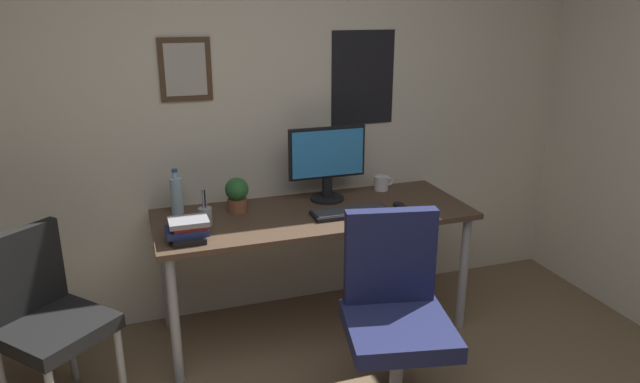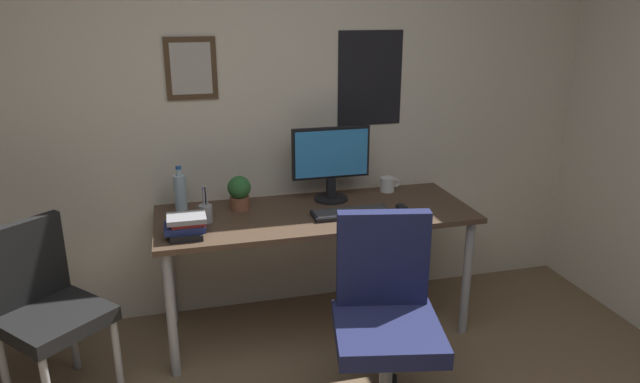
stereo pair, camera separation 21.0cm
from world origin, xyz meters
name	(u,v)px [view 2 (the right image)]	position (x,y,z in m)	size (l,w,h in m)	color
wall_back	(253,99)	(0.00, 2.15, 1.30)	(4.40, 0.10, 2.60)	beige
desk	(316,224)	(0.27, 1.73, 0.65)	(1.75, 0.67, 0.73)	#4C3828
office_chair	(385,310)	(0.39, 0.94, 0.53)	(0.58, 0.58, 0.95)	#1E234C
side_chair	(44,303)	(-1.11, 1.44, 0.50)	(0.59, 0.59, 0.88)	black
monitor	(331,160)	(0.41, 1.91, 0.97)	(0.46, 0.20, 0.43)	black
keyboard	(351,213)	(0.44, 1.63, 0.74)	(0.43, 0.15, 0.03)	black
computer_mouse	(402,207)	(0.74, 1.63, 0.74)	(0.06, 0.11, 0.04)	black
water_bottle	(180,192)	(-0.45, 1.96, 0.83)	(0.07, 0.07, 0.25)	silver
coffee_mug_near	(388,184)	(0.79, 1.98, 0.77)	(0.13, 0.09, 0.09)	white
potted_plant	(239,192)	(-0.13, 1.88, 0.83)	(0.13, 0.13, 0.20)	brown
pen_cup	(206,212)	(-0.33, 1.72, 0.78)	(0.07, 0.07, 0.20)	#9EA0A5
book_stack_left	(186,226)	(-0.44, 1.55, 0.78)	(0.21, 0.17, 0.11)	black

